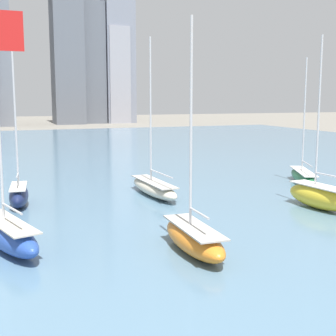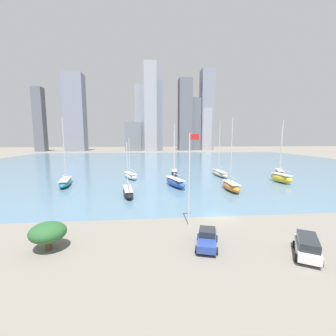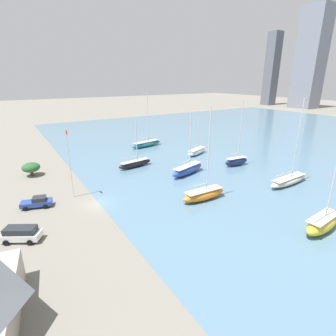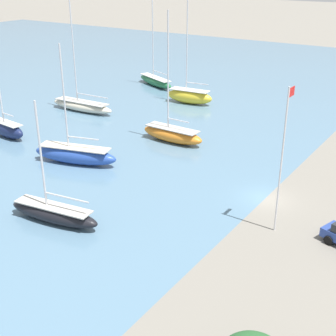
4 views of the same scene
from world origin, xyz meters
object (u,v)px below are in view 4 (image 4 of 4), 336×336
(sailboat_cream, at_px, (82,105))
(sailboat_navy, at_px, (7,128))
(sailboat_yellow, at_px, (189,96))
(sailboat_black, at_px, (54,213))
(sailboat_blue, at_px, (75,154))
(sailboat_orange, at_px, (172,134))
(sailboat_green, at_px, (155,81))
(flag_pole, at_px, (282,157))

(sailboat_cream, xyz_separation_m, sailboat_navy, (-13.49, -0.14, 0.27))
(sailboat_yellow, xyz_separation_m, sailboat_black, (-37.43, -9.65, -0.35))
(sailboat_navy, bearing_deg, sailboat_cream, 6.23)
(sailboat_blue, distance_m, sailboat_black, 12.61)
(sailboat_orange, height_order, sailboat_green, sailboat_orange)
(flag_pole, relative_size, sailboat_blue, 0.93)
(sailboat_blue, distance_m, sailboat_green, 36.16)
(sailboat_yellow, height_order, sailboat_orange, sailboat_yellow)
(flag_pole, distance_m, sailboat_black, 19.08)
(sailboat_green, bearing_deg, sailboat_blue, -134.46)
(flag_pole, height_order, sailboat_black, flag_pole)
(sailboat_blue, height_order, sailboat_green, sailboat_green)
(sailboat_cream, bearing_deg, sailboat_blue, -141.23)
(sailboat_blue, relative_size, sailboat_navy, 0.84)
(flag_pole, relative_size, sailboat_navy, 0.78)
(sailboat_orange, bearing_deg, sailboat_black, -172.32)
(flag_pole, bearing_deg, sailboat_green, 46.37)
(sailboat_orange, bearing_deg, sailboat_cream, 80.59)
(sailboat_green, bearing_deg, sailboat_navy, -155.47)
(sailboat_cream, bearing_deg, sailboat_black, -143.27)
(flag_pole, height_order, sailboat_cream, sailboat_cream)
(sailboat_black, bearing_deg, sailboat_cream, 30.69)
(sailboat_black, height_order, sailboat_navy, sailboat_navy)
(sailboat_black, bearing_deg, sailboat_green, 16.55)
(sailboat_blue, relative_size, sailboat_black, 1.23)
(sailboat_blue, bearing_deg, sailboat_green, 5.07)
(sailboat_orange, height_order, sailboat_navy, sailboat_orange)
(sailboat_yellow, relative_size, sailboat_navy, 1.04)
(sailboat_blue, bearing_deg, sailboat_cream, 25.05)
(flag_pole, height_order, sailboat_orange, sailboat_orange)
(sailboat_green, bearing_deg, sailboat_black, -130.67)
(sailboat_navy, bearing_deg, sailboat_yellow, -16.97)
(sailboat_cream, height_order, sailboat_green, sailboat_cream)
(sailboat_blue, relative_size, sailboat_cream, 0.78)
(flag_pole, xyz_separation_m, sailboat_orange, (12.58, 18.28, -5.40))
(sailboat_orange, bearing_deg, sailboat_green, 40.64)
(sailboat_green, bearing_deg, sailboat_orange, -116.52)
(flag_pole, bearing_deg, sailboat_yellow, 41.95)
(sailboat_black, xyz_separation_m, sailboat_green, (43.84, 20.63, 0.05))
(sailboat_blue, xyz_separation_m, sailboat_orange, (11.46, -5.00, -0.04))
(sailboat_black, relative_size, sailboat_orange, 0.68)
(sailboat_yellow, height_order, sailboat_green, sailboat_yellow)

